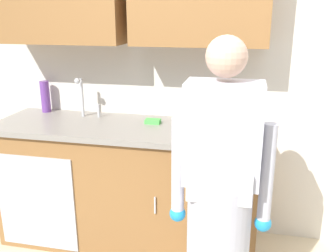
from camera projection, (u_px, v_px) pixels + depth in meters
name	position (u px, v px, depth m)	size (l,w,h in m)	color
kitchen_wall_with_uppers	(191.00, 47.00, 2.69)	(4.80, 0.44, 2.70)	beige
counter_cabinet	(128.00, 187.00, 2.80)	(1.90, 0.62, 0.90)	brown
countertop	(127.00, 128.00, 2.66)	(1.96, 0.66, 0.04)	gray
sink	(80.00, 123.00, 2.74)	(0.50, 0.36, 0.35)	#B7BABF
person_at_sink	(219.00, 213.00, 1.96)	(0.55, 0.34, 1.62)	white
bottle_water_tall	(231.00, 109.00, 2.68)	(0.06, 0.06, 0.21)	#D8D14C
bottle_dish_liquid	(45.00, 97.00, 2.97)	(0.07, 0.07, 0.25)	#66388C
bottle_cleaner_spray	(209.00, 108.00, 2.71)	(0.08, 0.08, 0.21)	#334CB2
cup_by_sink	(229.00, 126.00, 2.49)	(0.08, 0.08, 0.08)	#B24C47
knife_on_counter	(252.00, 139.00, 2.35)	(0.24, 0.02, 0.01)	silver
sponge	(153.00, 121.00, 2.69)	(0.11, 0.07, 0.03)	#4CBF4C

